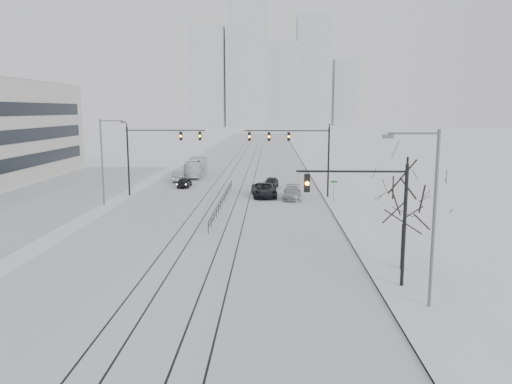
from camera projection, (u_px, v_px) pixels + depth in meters
name	position (u px, v px, depth m)	size (l,w,h in m)	color
ground	(159.00, 332.00, 22.50)	(500.00, 500.00, 0.00)	white
road	(240.00, 171.00, 81.67)	(22.00, 260.00, 0.02)	silver
sidewalk_east	(323.00, 171.00, 81.26)	(5.00, 260.00, 0.16)	silver
curb	(308.00, 171.00, 81.33)	(0.10, 260.00, 0.12)	gray
parking_strip	(54.00, 196.00, 57.60)	(14.00, 60.00, 0.03)	silver
tram_rails	(230.00, 190.00, 61.94)	(5.30, 180.00, 0.01)	black
skyline	(271.00, 73.00, 287.21)	(96.00, 48.00, 72.00)	#ACB3BC
traffic_mast_near	(376.00, 208.00, 27.35)	(6.10, 0.37, 7.00)	black
traffic_mast_ne	(299.00, 147.00, 55.83)	(9.60, 0.37, 8.00)	black
traffic_mast_nw	(153.00, 148.00, 57.34)	(9.10, 0.37, 8.00)	black
street_light_east	(429.00, 208.00, 24.23)	(2.73, 0.25, 9.00)	#595B60
street_light_west	(105.00, 156.00, 51.59)	(2.73, 0.25, 9.00)	#595B60
bare_tree	(405.00, 200.00, 30.25)	(4.40, 4.40, 6.10)	black
median_fence	(223.00, 201.00, 52.00)	(0.06, 24.00, 1.00)	black
street_sign	(334.00, 188.00, 53.45)	(0.70, 0.06, 2.40)	#595B60
sedan_sb_inner	(184.00, 182.00, 64.43)	(1.56, 3.88, 1.32)	black
sedan_sb_outer	(179.00, 176.00, 69.61)	(1.56, 4.47, 1.47)	gray
sedan_nb_front	(264.00, 190.00, 57.24)	(2.61, 5.67, 1.58)	black
sedan_nb_right	(292.00, 193.00, 55.88)	(1.96, 4.83, 1.40)	#979A9E
sedan_nb_far	(271.00, 183.00, 63.71)	(1.65, 4.09, 1.39)	black
box_truck	(196.00, 168.00, 74.77)	(2.27, 9.72, 2.71)	white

